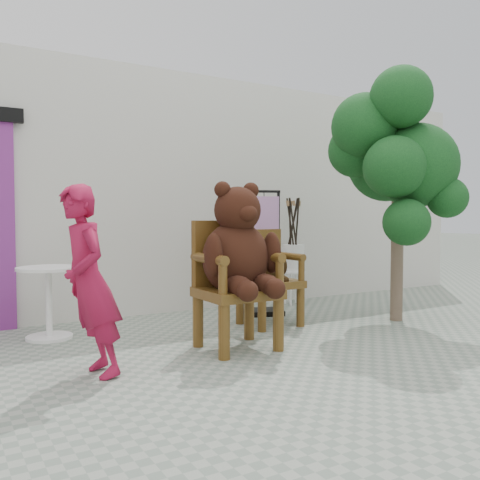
{
  "coord_description": "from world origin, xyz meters",
  "views": [
    {
      "loc": [
        -3.09,
        -3.26,
        1.19
      ],
      "look_at": [
        -0.38,
        1.3,
        0.95
      ],
      "focal_mm": 38.0,
      "sensor_mm": 36.0,
      "label": 1
    }
  ],
  "objects": [
    {
      "name": "cafe_table",
      "position": [
        -2.18,
        1.92,
        0.44
      ],
      "size": [
        0.6,
        0.6,
        0.7
      ],
      "rotation": [
        0.0,
        0.0,
        0.11
      ],
      "color": "white",
      "rests_on": "ground"
    },
    {
      "name": "stool_bucket",
      "position": [
        1.06,
        2.3,
        0.64
      ],
      "size": [
        0.32,
        0.32,
        1.45
      ],
      "rotation": [
        0.0,
        0.0,
        -0.16
      ],
      "color": "white",
      "rests_on": "ground"
    },
    {
      "name": "ground_plane",
      "position": [
        0.0,
        0.0,
        0.0
      ],
      "size": [
        60.0,
        60.0,
        0.0
      ],
      "primitive_type": "plane",
      "color": "gray",
      "rests_on": "ground"
    },
    {
      "name": "display_stand",
      "position": [
        0.3,
        1.88,
        0.58
      ],
      "size": [
        0.54,
        0.48,
        1.51
      ],
      "rotation": [
        0.0,
        0.0,
        -0.35
      ],
      "color": "black",
      "rests_on": "ground"
    },
    {
      "name": "person",
      "position": [
        -2.15,
        0.5,
        0.71
      ],
      "size": [
        0.4,
        0.56,
        1.42
      ],
      "primitive_type": "imported",
      "rotation": [
        0.0,
        0.0,
        -1.45
      ],
      "color": "maroon",
      "rests_on": "ground"
    },
    {
      "name": "chair_big",
      "position": [
        -0.79,
        0.66,
        0.84
      ],
      "size": [
        0.74,
        0.79,
        1.51
      ],
      "color": "#492F0F",
      "rests_on": "ground"
    },
    {
      "name": "tree",
      "position": [
        1.34,
        0.8,
        1.86
      ],
      "size": [
        1.5,
        1.57,
        2.77
      ],
      "rotation": [
        0.0,
        0.0,
        -0.09
      ],
      "color": "#4E3D2E",
      "rests_on": "ground"
    },
    {
      "name": "chair_small",
      "position": [
        0.02,
        1.39,
        0.6
      ],
      "size": [
        0.6,
        0.55,
        1.05
      ],
      "color": "#492F0F",
      "rests_on": "ground"
    },
    {
      "name": "back_wall",
      "position": [
        0.0,
        3.1,
        1.5
      ],
      "size": [
        9.0,
        1.0,
        3.0
      ],
      "primitive_type": "cube",
      "color": "beige",
      "rests_on": "ground"
    }
  ]
}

